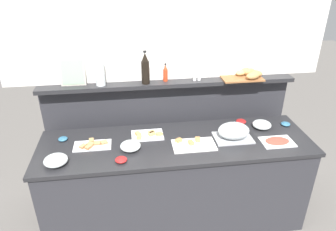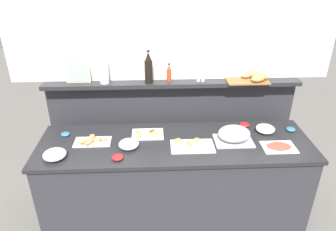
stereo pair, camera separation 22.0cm
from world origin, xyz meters
name	(u,v)px [view 2 (the right image)]	position (x,y,z in m)	size (l,w,h in m)	color
ground_plane	(171,179)	(0.00, 0.60, 0.00)	(12.00, 12.00, 0.00)	slate
buffet_counter	(175,182)	(0.00, 0.00, 0.45)	(2.44, 0.72, 0.90)	#2D2D33
back_ledge_unit	(172,133)	(0.00, 0.54, 0.68)	(2.50, 0.22, 1.30)	#2D2D33
upper_wall_panel	(172,10)	(0.00, 0.56, 1.95)	(3.10, 0.08, 1.30)	white
sandwich_platter_side	(148,134)	(-0.25, 0.14, 0.91)	(0.29, 0.20, 0.04)	silver
sandwich_platter_front	(93,141)	(-0.74, 0.03, 0.92)	(0.32, 0.17, 0.04)	white
sandwich_platter_rear	(192,145)	(0.14, -0.07, 0.91)	(0.38, 0.22, 0.04)	white
cold_cuts_platter	(279,147)	(0.89, -0.13, 0.91)	(0.29, 0.20, 0.02)	white
serving_cloche	(234,134)	(0.52, -0.01, 0.98)	(0.34, 0.24, 0.17)	#B7BABF
glass_bowl_large	(55,155)	(-1.00, -0.20, 0.94)	(0.19, 0.19, 0.08)	silver
glass_bowl_medium	(129,144)	(-0.41, -0.07, 0.93)	(0.18, 0.18, 0.07)	silver
glass_bowl_small	(265,129)	(0.86, 0.14, 0.94)	(0.18, 0.18, 0.07)	silver
condiment_bowl_red	(118,157)	(-0.49, -0.24, 0.92)	(0.10, 0.10, 0.03)	red
condiment_bowl_dark	(65,134)	(-1.01, 0.16, 0.92)	(0.08, 0.08, 0.03)	teal
condiment_bowl_teal	(244,125)	(0.69, 0.26, 0.92)	(0.10, 0.10, 0.04)	red
condiment_bowl_cream	(291,129)	(1.11, 0.15, 0.92)	(0.09, 0.09, 0.03)	teal
wine_bottle_dark	(149,68)	(-0.23, 0.45, 1.44)	(0.08, 0.08, 0.32)	black
hot_sauce_bottle	(169,73)	(-0.03, 0.48, 1.38)	(0.04, 0.04, 0.18)	red
salt_shaker	(198,77)	(0.25, 0.46, 1.34)	(0.03, 0.03, 0.09)	white
pepper_shaker	(203,77)	(0.29, 0.46, 1.34)	(0.03, 0.03, 0.09)	white
bread_basket	(254,77)	(0.79, 0.46, 1.34)	(0.42, 0.29, 0.08)	brown
framed_picture	(78,69)	(-0.90, 0.50, 1.43)	(0.23, 0.06, 0.26)	#B2AD9E
water_carafe	(104,72)	(-0.65, 0.46, 1.41)	(0.09, 0.09, 0.22)	silver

